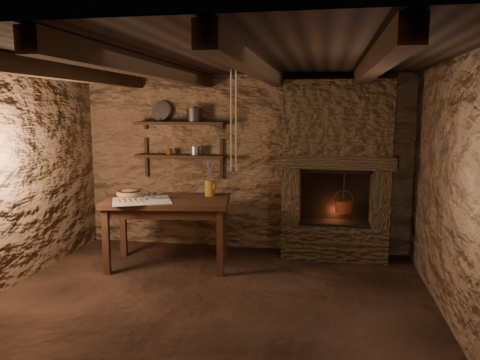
% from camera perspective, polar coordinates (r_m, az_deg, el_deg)
% --- Properties ---
extents(floor, '(4.50, 4.50, 0.00)m').
position_cam_1_polar(floor, '(4.87, -3.82, -14.82)').
color(floor, black).
rests_on(floor, ground).
extents(back_wall, '(4.50, 0.04, 2.40)m').
position_cam_1_polar(back_wall, '(6.47, 0.41, 2.07)').
color(back_wall, '#4D3624').
rests_on(back_wall, floor).
extents(front_wall, '(4.50, 0.04, 2.40)m').
position_cam_1_polar(front_wall, '(2.68, -14.66, -7.54)').
color(front_wall, '#4D3624').
rests_on(front_wall, floor).
extents(left_wall, '(0.04, 4.00, 2.40)m').
position_cam_1_polar(left_wall, '(5.53, -27.18, 0.01)').
color(left_wall, '#4D3624').
rests_on(left_wall, floor).
extents(right_wall, '(0.04, 4.00, 2.40)m').
position_cam_1_polar(right_wall, '(4.54, 24.76, -1.51)').
color(right_wall, '#4D3624').
rests_on(right_wall, floor).
extents(ceiling, '(4.50, 4.00, 0.04)m').
position_cam_1_polar(ceiling, '(4.50, -4.13, 14.52)').
color(ceiling, black).
rests_on(ceiling, back_wall).
extents(beam_far_left, '(0.14, 3.95, 0.16)m').
position_cam_1_polar(beam_far_left, '(5.07, -21.16, 12.28)').
color(beam_far_left, black).
rests_on(beam_far_left, ceiling).
extents(beam_mid_left, '(0.14, 3.95, 0.16)m').
position_cam_1_polar(beam_mid_left, '(4.64, -10.27, 13.11)').
color(beam_mid_left, black).
rests_on(beam_mid_left, ceiling).
extents(beam_mid_right, '(0.14, 3.95, 0.16)m').
position_cam_1_polar(beam_mid_right, '(4.39, 2.39, 13.50)').
color(beam_mid_right, black).
rests_on(beam_mid_right, ceiling).
extents(beam_far_right, '(0.14, 3.95, 0.16)m').
position_cam_1_polar(beam_far_right, '(4.37, 15.87, 13.22)').
color(beam_far_right, black).
rests_on(beam_far_right, ceiling).
extents(shelf_lower, '(1.25, 0.30, 0.04)m').
position_cam_1_polar(shelf_lower, '(6.51, -7.23, 2.93)').
color(shelf_lower, black).
rests_on(shelf_lower, back_wall).
extents(shelf_upper, '(1.25, 0.30, 0.04)m').
position_cam_1_polar(shelf_upper, '(6.48, -7.31, 6.89)').
color(shelf_upper, black).
rests_on(shelf_upper, back_wall).
extents(hearth, '(1.43, 0.51, 2.30)m').
position_cam_1_polar(hearth, '(6.14, 11.60, 1.80)').
color(hearth, '#3E2F1F').
rests_on(hearth, floor).
extents(work_table, '(1.60, 1.05, 0.85)m').
position_cam_1_polar(work_table, '(5.90, -8.72, -5.99)').
color(work_table, '#311B11').
rests_on(work_table, floor).
extents(linen_cloth, '(0.84, 0.78, 0.01)m').
position_cam_1_polar(linen_cloth, '(5.70, -11.89, -2.50)').
color(linen_cloth, beige).
rests_on(linen_cloth, work_table).
extents(pewter_cutlery_row, '(0.60, 0.43, 0.01)m').
position_cam_1_polar(pewter_cutlery_row, '(5.68, -11.98, -2.44)').
color(pewter_cutlery_row, '#9C978E').
rests_on(pewter_cutlery_row, linen_cloth).
extents(drinking_glasses, '(0.22, 0.07, 0.09)m').
position_cam_1_polar(drinking_glasses, '(5.80, -11.22, -1.81)').
color(drinking_glasses, silver).
rests_on(drinking_glasses, linen_cloth).
extents(stoneware_jug, '(0.17, 0.17, 0.46)m').
position_cam_1_polar(stoneware_jug, '(5.90, -3.68, -0.07)').
color(stoneware_jug, '#8D5B1B').
rests_on(stoneware_jug, work_table).
extents(wooden_bowl, '(0.35, 0.35, 0.12)m').
position_cam_1_polar(wooden_bowl, '(6.02, -13.31, -1.64)').
color(wooden_bowl, olive).
rests_on(wooden_bowl, work_table).
extents(iron_stockpot, '(0.22, 0.22, 0.16)m').
position_cam_1_polar(iron_stockpot, '(6.42, -5.55, 7.79)').
color(iron_stockpot, '#2B2926').
rests_on(iron_stockpot, shelf_upper).
extents(tin_pan, '(0.31, 0.19, 0.29)m').
position_cam_1_polar(tin_pan, '(6.67, -9.54, 8.30)').
color(tin_pan, gray).
rests_on(tin_pan, shelf_upper).
extents(small_kettle, '(0.18, 0.14, 0.18)m').
position_cam_1_polar(small_kettle, '(6.44, -5.48, 3.60)').
color(small_kettle, gray).
rests_on(small_kettle, shelf_lower).
extents(rusty_tin, '(0.09, 0.09, 0.08)m').
position_cam_1_polar(rusty_tin, '(6.55, -8.64, 3.46)').
color(rusty_tin, '#602513').
rests_on(rusty_tin, shelf_lower).
extents(red_pot, '(0.27, 0.27, 0.54)m').
position_cam_1_polar(red_pot, '(6.18, 12.49, -3.07)').
color(red_pot, maroon).
rests_on(red_pot, hearth).
extents(hanging_ropes, '(0.08, 0.08, 1.20)m').
position_cam_1_polar(hanging_ropes, '(5.49, -0.79, 7.19)').
color(hanging_ropes, tan).
rests_on(hanging_ropes, ceiling).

